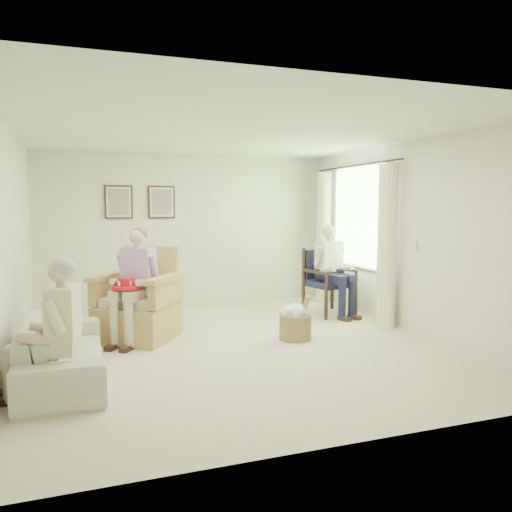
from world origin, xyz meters
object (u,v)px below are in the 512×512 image
object	(u,v)px
wood_armchair	(327,279)
person_sofa	(58,323)
sofa	(63,351)
red_hat	(127,285)
wicker_armchair	(137,310)
person_dark	(332,263)
person_wicker	(138,276)
hatbox	(295,321)

from	to	relation	value
wood_armchair	person_sofa	world-z (taller)	person_sofa
sofa	red_hat	bearing A→B (deg)	-35.85
wicker_armchair	person_dark	size ratio (longest dim) A/B	0.85
wicker_armchair	sofa	bearing A→B (deg)	-88.61
sofa	person_dark	xyz separation A→B (m)	(3.90, 1.71, 0.54)
person_dark	red_hat	distance (m)	3.27
person_sofa	person_wicker	bearing A→B (deg)	163.75
hatbox	sofa	bearing A→B (deg)	-168.11
wicker_armchair	hatbox	bearing A→B (deg)	14.82
wicker_armchair	person_wicker	size ratio (longest dim) A/B	0.83
red_hat	hatbox	size ratio (longest dim) A/B	0.58
sofa	person_wicker	bearing A→B (deg)	-37.11
wicker_armchair	sofa	size ratio (longest dim) A/B	0.60
wicker_armchair	person_dark	bearing A→B (deg)	42.89
sofa	person_dark	world-z (taller)	person_dark
person_dark	person_sofa	world-z (taller)	person_dark
person_sofa	wicker_armchair	bearing A→B (deg)	165.68
wood_armchair	person_sofa	bearing A→B (deg)	-160.34
red_hat	hatbox	xyz separation A→B (m)	(2.07, -0.40, -0.52)
wicker_armchair	hatbox	size ratio (longest dim) A/B	1.93
wicker_armchair	wood_armchair	distance (m)	3.10
person_sofa	red_hat	distance (m)	1.72
sofa	red_hat	xyz separation A→B (m)	(0.71, 0.99, 0.48)
wicker_armchair	hatbox	world-z (taller)	wicker_armchair
wicker_armchair	red_hat	xyz separation A→B (m)	(-0.15, -0.31, 0.39)
person_dark	red_hat	xyz separation A→B (m)	(-3.19, -0.72, -0.06)
person_dark	person_wicker	bearing A→B (deg)	178.10
person_dark	hatbox	xyz separation A→B (m)	(-1.11, -1.13, -0.58)
wicker_armchair	red_hat	world-z (taller)	wicker_armchair
wicker_armchair	wood_armchair	bearing A→B (deg)	45.97
person_wicker	sofa	bearing A→B (deg)	-92.04
wood_armchair	wicker_armchair	bearing A→B (deg)	178.34
wicker_armchair	person_wicker	world-z (taller)	person_wicker
wicker_armchair	sofa	xyz separation A→B (m)	(-0.86, -1.30, -0.09)
hatbox	wicker_armchair	bearing A→B (deg)	159.75
wicker_armchair	hatbox	distance (m)	2.05
wood_armchair	sofa	size ratio (longest dim) A/B	0.52
person_wicker	red_hat	world-z (taller)	person_wicker
wood_armchair	person_wicker	world-z (taller)	person_wicker
wood_armchair	red_hat	world-z (taller)	wood_armchair
wicker_armchair	sofa	world-z (taller)	wicker_armchair
person_dark	hatbox	bearing A→B (deg)	-147.26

